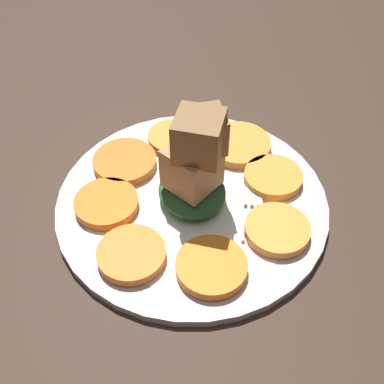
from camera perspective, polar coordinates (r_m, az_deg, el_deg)
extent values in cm
cube|color=#38281E|center=(54.12, 0.00, -2.24)|extent=(120.00, 120.00, 2.00)
cylinder|color=silver|center=(52.99, 0.00, -1.18)|extent=(29.62, 29.62, 1.00)
cylinder|color=white|center=(52.95, 0.00, -1.15)|extent=(23.70, 23.70, 1.00)
cylinder|color=orange|center=(56.41, -7.96, 3.57)|extent=(7.34, 7.34, 1.04)
cylinder|color=orange|center=(52.15, -10.10, -1.34)|extent=(6.86, 6.86, 1.04)
cylinder|color=orange|center=(47.55, -7.19, -7.33)|extent=(6.81, 6.81, 1.04)
cylinder|color=orange|center=(46.40, 2.31, -8.81)|extent=(6.94, 6.94, 1.04)
cylinder|color=orange|center=(49.79, 10.07, -4.42)|extent=(6.69, 6.69, 1.04)
cylinder|color=orange|center=(54.66, 9.68, 1.56)|extent=(6.55, 6.55, 1.04)
cylinder|color=orange|center=(58.36, 5.55, 5.61)|extent=(7.70, 7.70, 1.04)
cylinder|color=orange|center=(59.08, -2.28, 6.43)|extent=(6.07, 6.07, 1.04)
ellipsoid|color=#2D6033|center=(51.69, 0.00, 0.12)|extent=(8.00, 7.20, 2.33)
cube|color=#9E754C|center=(49.61, -0.25, 2.95)|extent=(5.63, 5.63, 4.15)
cube|color=#9E754C|center=(48.98, 0.59, 2.76)|extent=(6.61, 6.61, 4.79)
cube|color=brown|center=(47.81, 1.46, 7.25)|extent=(4.26, 4.26, 4.01)
cube|color=brown|center=(45.95, 0.83, 6.58)|extent=(6.19, 6.19, 4.52)
cube|color=silver|center=(57.26, 6.94, 4.05)|extent=(11.88, 5.30, 0.40)
cube|color=silver|center=(52.42, 7.08, -1.05)|extent=(2.20, 2.68, 0.40)
cube|color=silver|center=(50.45, 8.29, -3.76)|extent=(4.63, 1.97, 0.40)
cube|color=silver|center=(50.38, 7.54, -3.73)|extent=(4.63, 1.97, 0.40)
cube|color=silver|center=(50.33, 6.78, -3.70)|extent=(4.63, 1.97, 0.40)
cube|color=silver|center=(50.28, 6.02, -3.67)|extent=(4.63, 1.97, 0.40)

